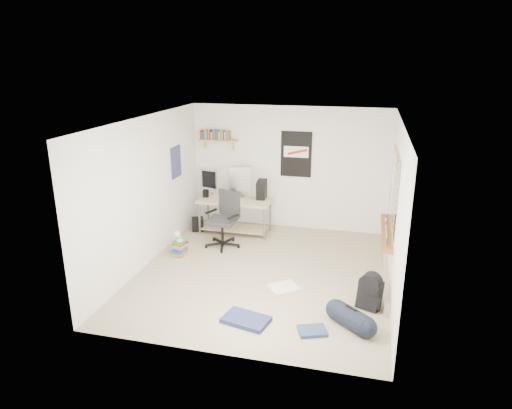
% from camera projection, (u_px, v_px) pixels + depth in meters
% --- Properties ---
extents(floor, '(4.00, 4.50, 0.01)m').
position_uv_depth(floor, '(263.00, 273.00, 7.55)').
color(floor, gray).
rests_on(floor, ground).
extents(ceiling, '(4.00, 4.50, 0.01)m').
position_uv_depth(ceiling, '(264.00, 120.00, 6.78)').
color(ceiling, white).
rests_on(ceiling, ground).
extents(back_wall, '(4.00, 0.01, 2.50)m').
position_uv_depth(back_wall, '(289.00, 168.00, 9.24)').
color(back_wall, silver).
rests_on(back_wall, ground).
extents(left_wall, '(0.01, 4.50, 2.50)m').
position_uv_depth(left_wall, '(147.00, 192.00, 7.63)').
color(left_wall, silver).
rests_on(left_wall, ground).
extents(right_wall, '(0.01, 4.50, 2.50)m').
position_uv_depth(right_wall, '(396.00, 210.00, 6.70)').
color(right_wall, silver).
rests_on(right_wall, ground).
extents(desk, '(1.54, 0.89, 0.66)m').
position_uv_depth(desk, '(235.00, 215.00, 9.16)').
color(desk, tan).
rests_on(desk, floor).
extents(monitor_left, '(0.37, 0.17, 0.40)m').
position_uv_depth(monitor_left, '(209.00, 186.00, 9.39)').
color(monitor_left, '#A6A6AB').
rests_on(monitor_left, desk).
extents(monitor_right, '(0.45, 0.25, 0.49)m').
position_uv_depth(monitor_right, '(240.00, 186.00, 9.22)').
color(monitor_right, '#95969A').
rests_on(monitor_right, desk).
extents(pc_tower, '(0.21, 0.39, 0.39)m').
position_uv_depth(pc_tower, '(262.00, 190.00, 9.13)').
color(pc_tower, black).
rests_on(pc_tower, desk).
extents(keyboard, '(0.39, 0.25, 0.02)m').
position_uv_depth(keyboard, '(215.00, 199.00, 9.23)').
color(keyboard, black).
rests_on(keyboard, desk).
extents(speaker_left, '(0.11, 0.11, 0.19)m').
position_uv_depth(speaker_left, '(206.00, 194.00, 9.22)').
color(speaker_left, black).
rests_on(speaker_left, desk).
extents(speaker_right, '(0.11, 0.11, 0.20)m').
position_uv_depth(speaker_right, '(233.00, 196.00, 9.08)').
color(speaker_right, black).
rests_on(speaker_right, desk).
extents(office_chair, '(0.89, 0.89, 1.05)m').
position_uv_depth(office_chair, '(222.00, 221.00, 8.46)').
color(office_chair, '#252628').
rests_on(office_chair, floor).
extents(wall_shelf, '(0.80, 0.22, 0.24)m').
position_uv_depth(wall_shelf, '(218.00, 140.00, 9.31)').
color(wall_shelf, tan).
rests_on(wall_shelf, back_wall).
extents(poster_back_wall, '(0.62, 0.03, 0.92)m').
position_uv_depth(poster_back_wall, '(296.00, 154.00, 9.09)').
color(poster_back_wall, black).
rests_on(poster_back_wall, back_wall).
extents(poster_left_wall, '(0.02, 0.42, 0.60)m').
position_uv_depth(poster_left_wall, '(176.00, 162.00, 8.65)').
color(poster_left_wall, navy).
rests_on(poster_left_wall, left_wall).
extents(window, '(0.10, 1.50, 1.26)m').
position_uv_depth(window, '(392.00, 192.00, 6.93)').
color(window, brown).
rests_on(window, right_wall).
extents(baseboard_heater, '(0.08, 2.50, 0.18)m').
position_uv_depth(baseboard_heater, '(385.00, 273.00, 7.34)').
color(baseboard_heater, '#B7B2A8').
rests_on(baseboard_heater, floor).
extents(backpack, '(0.39, 0.35, 0.42)m').
position_uv_depth(backpack, '(370.00, 295.00, 6.44)').
color(backpack, black).
rests_on(backpack, floor).
extents(duffel_bag, '(0.39, 0.39, 0.55)m').
position_uv_depth(duffel_bag, '(351.00, 318.00, 5.97)').
color(duffel_bag, black).
rests_on(duffel_bag, floor).
extents(tshirt, '(0.56, 0.55, 0.04)m').
position_uv_depth(tshirt, '(284.00, 288.00, 7.01)').
color(tshirt, silver).
rests_on(tshirt, floor).
extents(jeans_a, '(0.68, 0.51, 0.07)m').
position_uv_depth(jeans_a, '(246.00, 320.00, 6.13)').
color(jeans_a, '#22284E').
rests_on(jeans_a, floor).
extents(jeans_b, '(0.43, 0.38, 0.04)m').
position_uv_depth(jeans_b, '(312.00, 331.00, 5.89)').
color(jeans_b, navy).
rests_on(jeans_b, floor).
extents(book_stack, '(0.48, 0.40, 0.30)m').
position_uv_depth(book_stack, '(180.00, 248.00, 8.13)').
color(book_stack, brown).
rests_on(book_stack, floor).
extents(desk_lamp, '(0.15, 0.20, 0.18)m').
position_uv_depth(desk_lamp, '(180.00, 237.00, 8.04)').
color(desk_lamp, white).
rests_on(desk_lamp, book_stack).
extents(subwoofer, '(0.30, 0.30, 0.26)m').
position_uv_depth(subwoofer, '(198.00, 224.00, 9.34)').
color(subwoofer, black).
rests_on(subwoofer, floor).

